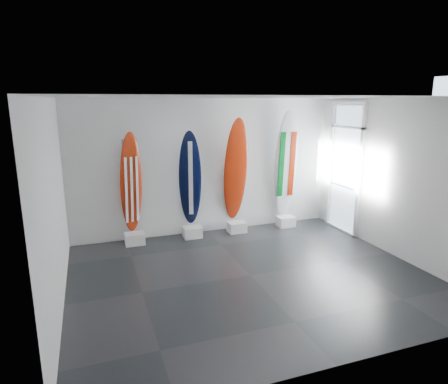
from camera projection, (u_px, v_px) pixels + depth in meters
name	position (u px, v px, depth m)	size (l,w,h in m)	color
floor	(250.00, 275.00, 6.71)	(6.00, 6.00, 0.00)	black
ceiling	(253.00, 97.00, 6.01)	(6.00, 6.00, 0.00)	white
wall_back	(207.00, 167.00, 8.65)	(6.00, 6.00, 0.00)	silver
wall_front	(347.00, 242.00, 4.07)	(6.00, 6.00, 0.00)	silver
wall_left	(54.00, 207.00, 5.39)	(5.00, 5.00, 0.00)	silver
wall_right	(397.00, 179.00, 7.33)	(5.00, 5.00, 0.00)	silver
display_block_usa	(135.00, 239.00, 8.13)	(0.40, 0.30, 0.24)	white
surfboard_usa	(131.00, 183.00, 7.95)	(0.48, 0.08, 2.12)	#9C2209
display_block_navy	(192.00, 232.00, 8.53)	(0.40, 0.30, 0.24)	white
surfboard_navy	(190.00, 179.00, 8.35)	(0.48, 0.08, 2.14)	black
display_block_swiss	(237.00, 227.00, 8.87)	(0.40, 0.30, 0.24)	white
surfboard_swiss	(236.00, 171.00, 8.66)	(0.54, 0.08, 2.39)	#9C2209
display_block_italy	(286.00, 221.00, 9.28)	(0.40, 0.30, 0.24)	white
surfboard_italy	(286.00, 164.00, 9.06)	(0.57, 0.08, 2.51)	silver
wall_outlet	(96.00, 228.00, 8.11)	(0.09, 0.02, 0.13)	silver
glass_door	(345.00, 169.00, 8.76)	(0.12, 1.16, 2.85)	white
balcony	(388.00, 204.00, 9.41)	(2.80, 2.20, 1.20)	slate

